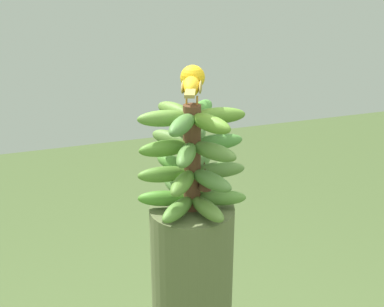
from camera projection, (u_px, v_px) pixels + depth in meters
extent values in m
cylinder|color=brown|center=(192.00, 159.00, 1.35)|extent=(0.05, 0.05, 0.29)
ellipsoid|color=#4B8C29|center=(164.00, 198.00, 1.39)|extent=(0.08, 0.14, 0.04)
ellipsoid|color=#578635|center=(178.00, 209.00, 1.33)|extent=(0.12, 0.13, 0.04)
ellipsoid|color=#577A33|center=(207.00, 209.00, 1.33)|extent=(0.14, 0.07, 0.04)
ellipsoid|color=#578837|center=(220.00, 198.00, 1.39)|extent=(0.08, 0.14, 0.04)
ellipsoid|color=#4B882A|center=(205.00, 187.00, 1.45)|extent=(0.12, 0.13, 0.04)
ellipsoid|color=#537E3B|center=(178.00, 188.00, 1.45)|extent=(0.14, 0.07, 0.04)
ellipsoid|color=#527B3A|center=(211.00, 181.00, 1.31)|extent=(0.14, 0.09, 0.04)
ellipsoid|color=#557C38|center=(219.00, 170.00, 1.38)|extent=(0.06, 0.14, 0.04)
ellipsoid|color=#54853B|center=(200.00, 162.00, 1.43)|extent=(0.13, 0.12, 0.04)
ellipsoid|color=#4D8832|center=(174.00, 164.00, 1.41)|extent=(0.14, 0.09, 0.04)
ellipsoid|color=#52822C|center=(164.00, 174.00, 1.35)|extent=(0.06, 0.14, 0.04)
ellipsoid|color=#578231|center=(183.00, 183.00, 1.30)|extent=(0.13, 0.12, 0.04)
ellipsoid|color=#5D8339|center=(172.00, 139.00, 1.38)|extent=(0.14, 0.11, 0.04)
ellipsoid|color=#4E8129|center=(165.00, 148.00, 1.32)|extent=(0.04, 0.14, 0.04)
ellipsoid|color=#528037|center=(186.00, 155.00, 1.27)|extent=(0.14, 0.10, 0.04)
ellipsoid|color=#567C36|center=(214.00, 152.00, 1.29)|extent=(0.14, 0.11, 0.04)
ellipsoid|color=#4C8839|center=(218.00, 142.00, 1.36)|extent=(0.04, 0.14, 0.04)
ellipsoid|color=#4F7A38|center=(197.00, 136.00, 1.40)|extent=(0.14, 0.10, 0.04)
ellipsoid|color=#59872C|center=(219.00, 116.00, 1.32)|extent=(0.06, 0.14, 0.04)
ellipsoid|color=#498B37|center=(201.00, 110.00, 1.37)|extent=(0.13, 0.12, 0.04)
ellipsoid|color=#5A7F31|center=(175.00, 111.00, 1.36)|extent=(0.14, 0.09, 0.04)
ellipsoid|color=#598631|center=(165.00, 118.00, 1.30)|extent=(0.06, 0.14, 0.04)
ellipsoid|color=#4B7C38|center=(182.00, 125.00, 1.25)|extent=(0.13, 0.12, 0.04)
ellipsoid|color=#5D8B2B|center=(210.00, 123.00, 1.26)|extent=(0.14, 0.09, 0.04)
cone|color=brown|center=(204.00, 172.00, 1.39)|extent=(0.04, 0.04, 0.06)
cone|color=#4C2D1E|center=(205.00, 179.00, 1.34)|extent=(0.04, 0.04, 0.06)
cylinder|color=#C68933|center=(197.00, 100.00, 1.30)|extent=(0.01, 0.01, 0.02)
cylinder|color=#C68933|center=(186.00, 100.00, 1.30)|extent=(0.01, 0.01, 0.02)
ellipsoid|color=gold|center=(192.00, 86.00, 1.29)|extent=(0.11, 0.08, 0.05)
ellipsoid|color=olive|center=(200.00, 87.00, 1.28)|extent=(0.07, 0.04, 0.03)
ellipsoid|color=olive|center=(183.00, 87.00, 1.28)|extent=(0.07, 0.04, 0.03)
cube|color=olive|center=(190.00, 93.00, 1.22)|extent=(0.06, 0.04, 0.01)
sphere|color=gold|center=(193.00, 77.00, 1.33)|extent=(0.06, 0.06, 0.06)
sphere|color=black|center=(183.00, 75.00, 1.33)|extent=(0.01, 0.01, 0.01)
cone|color=orange|center=(193.00, 74.00, 1.36)|extent=(0.04, 0.03, 0.02)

